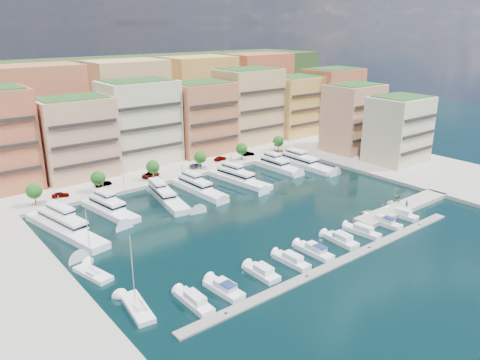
# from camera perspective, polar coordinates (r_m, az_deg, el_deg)

# --- Properties ---
(ground) EXTENTS (400.00, 400.00, 0.00)m
(ground) POSITION_cam_1_polar(r_m,az_deg,el_deg) (112.82, 1.32, -3.84)
(ground) COLOR black
(ground) RESTS_ON ground
(north_quay) EXTENTS (220.00, 64.00, 2.00)m
(north_quay) POSITION_cam_1_polar(r_m,az_deg,el_deg) (162.77, -12.79, 2.77)
(north_quay) COLOR #9E998E
(north_quay) RESTS_ON ground
(east_quay) EXTENTS (34.00, 76.00, 2.00)m
(east_quay) POSITION_cam_1_polar(r_m,az_deg,el_deg) (153.81, 21.40, 1.01)
(east_quay) COLOR #9E998E
(east_quay) RESTS_ON ground
(hillside) EXTENTS (240.00, 40.00, 58.00)m
(hillside) POSITION_cam_1_polar(r_m,az_deg,el_deg) (205.98, -18.74, 5.53)
(hillside) COLOR #233A18
(hillside) RESTS_ON ground
(south_pontoon) EXTENTS (72.00, 2.20, 0.35)m
(south_pontoon) POSITION_cam_1_polar(r_m,az_deg,el_deg) (91.85, 12.07, -9.80)
(south_pontoon) COLOR gray
(south_pontoon) RESTS_ON ground
(finger_pier) EXTENTS (32.00, 5.00, 2.00)m
(finger_pier) POSITION_cam_1_polar(r_m,az_deg,el_deg) (120.87, 19.25, -3.37)
(finger_pier) COLOR #9E998E
(finger_pier) RESTS_ON ground
(apartment_2) EXTENTS (20.00, 15.50, 22.80)m
(apartment_2) POSITION_cam_1_polar(r_m,az_deg,el_deg) (140.60, -19.39, 4.90)
(apartment_2) COLOR tan
(apartment_2) RESTS_ON north_quay
(apartment_3) EXTENTS (22.00, 16.50, 25.80)m
(apartment_3) POSITION_cam_1_polar(r_m,az_deg,el_deg) (149.97, -12.15, 6.93)
(apartment_3) COLOR beige
(apartment_3) RESTS_ON north_quay
(apartment_4) EXTENTS (20.00, 15.50, 23.80)m
(apartment_4) POSITION_cam_1_polar(r_m,az_deg,el_deg) (159.27, -4.67, 7.57)
(apartment_4) COLOR #B56C44
(apartment_4) RESTS_ON north_quay
(apartment_5) EXTENTS (22.00, 16.50, 26.80)m
(apartment_5) POSITION_cam_1_polar(r_m,az_deg,el_deg) (173.53, 1.04, 9.04)
(apartment_5) COLOR tan
(apartment_5) RESTS_ON north_quay
(apartment_6) EXTENTS (20.00, 15.50, 22.80)m
(apartment_6) POSITION_cam_1_polar(r_m,az_deg,el_deg) (187.04, 6.71, 8.99)
(apartment_6) COLOR #DCA850
(apartment_6) RESTS_ON north_quay
(apartment_7) EXTENTS (22.00, 16.50, 24.80)m
(apartment_7) POSITION_cam_1_polar(r_m,az_deg,el_deg) (200.11, 11.25, 9.68)
(apartment_7) COLOR #B3683B
(apartment_7) RESTS_ON north_quay
(apartment_east_a) EXTENTS (18.00, 14.50, 22.80)m
(apartment_east_a) POSITION_cam_1_polar(r_m,az_deg,el_deg) (166.02, 13.59, 7.39)
(apartment_east_a) COLOR tan
(apartment_east_a) RESTS_ON east_quay
(apartment_east_b) EXTENTS (18.00, 14.50, 20.80)m
(apartment_east_b) POSITION_cam_1_polar(r_m,az_deg,el_deg) (156.05, 18.75, 5.86)
(apartment_east_b) COLOR beige
(apartment_east_b) RESTS_ON east_quay
(backblock_1) EXTENTS (26.00, 18.00, 30.00)m
(backblock_1) POSITION_cam_1_polar(r_m,az_deg,el_deg) (161.88, -23.12, 7.48)
(backblock_1) COLOR #B56C44
(backblock_1) RESTS_ON north_quay
(backblock_2) EXTENTS (26.00, 18.00, 30.00)m
(backblock_2) POSITION_cam_1_polar(r_m,az_deg,el_deg) (172.10, -13.45, 9.03)
(backblock_2) COLOR tan
(backblock_2) RESTS_ON north_quay
(backblock_3) EXTENTS (26.00, 18.00, 30.00)m
(backblock_3) POSITION_cam_1_polar(r_m,az_deg,el_deg) (186.64, -5.02, 10.17)
(backblock_3) COLOR #DCA850
(backblock_3) RESTS_ON north_quay
(backblock_4) EXTENTS (26.00, 18.00, 30.00)m
(backblock_4) POSITION_cam_1_polar(r_m,az_deg,el_deg) (204.58, 2.12, 10.96)
(backblock_4) COLOR #B3683B
(backblock_4) RESTS_ON north_quay
(tree_0) EXTENTS (3.80, 3.80, 5.65)m
(tree_0) POSITION_cam_1_polar(r_m,az_deg,el_deg) (122.76, -23.81, -1.24)
(tree_0) COLOR #473323
(tree_0) RESTS_ON north_quay
(tree_1) EXTENTS (3.80, 3.80, 5.65)m
(tree_1) POSITION_cam_1_polar(r_m,az_deg,el_deg) (127.23, -16.92, 0.24)
(tree_1) COLOR #473323
(tree_1) RESTS_ON north_quay
(tree_2) EXTENTS (3.80, 3.80, 5.65)m
(tree_2) POSITION_cam_1_polar(r_m,az_deg,el_deg) (133.49, -10.58, 1.58)
(tree_2) COLOR #473323
(tree_2) RESTS_ON north_quay
(tree_3) EXTENTS (3.80, 3.80, 5.65)m
(tree_3) POSITION_cam_1_polar(r_m,az_deg,el_deg) (141.28, -4.87, 2.78)
(tree_3) COLOR #473323
(tree_3) RESTS_ON north_quay
(tree_4) EXTENTS (3.80, 3.80, 5.65)m
(tree_4) POSITION_cam_1_polar(r_m,az_deg,el_deg) (150.38, 0.20, 3.82)
(tree_4) COLOR #473323
(tree_4) RESTS_ON north_quay
(tree_5) EXTENTS (3.80, 3.80, 5.65)m
(tree_5) POSITION_cam_1_polar(r_m,az_deg,el_deg) (160.56, 4.68, 4.71)
(tree_5) COLOR #473323
(tree_5) RESTS_ON north_quay
(lamppost_0) EXTENTS (0.30, 0.30, 4.20)m
(lamppost_0) POSITION_cam_1_polar(r_m,az_deg,el_deg) (121.89, -21.67, -1.55)
(lamppost_0) COLOR black
(lamppost_0) RESTS_ON north_quay
(lamppost_1) EXTENTS (0.30, 0.30, 4.20)m
(lamppost_1) POSITION_cam_1_polar(r_m,az_deg,el_deg) (127.65, -14.01, 0.12)
(lamppost_1) COLOR black
(lamppost_1) RESTS_ON north_quay
(lamppost_2) EXTENTS (0.30, 0.30, 4.20)m
(lamppost_2) POSITION_cam_1_polar(r_m,az_deg,el_deg) (135.57, -7.13, 1.62)
(lamppost_2) COLOR black
(lamppost_2) RESTS_ON north_quay
(lamppost_3) EXTENTS (0.30, 0.30, 4.20)m
(lamppost_3) POSITION_cam_1_polar(r_m,az_deg,el_deg) (145.30, -1.08, 2.92)
(lamppost_3) COLOR black
(lamppost_3) RESTS_ON north_quay
(lamppost_4) EXTENTS (0.30, 0.30, 4.20)m
(lamppost_4) POSITION_cam_1_polar(r_m,az_deg,el_deg) (156.51, 4.17, 4.02)
(lamppost_4) COLOR black
(lamppost_4) RESTS_ON north_quay
(yacht_0) EXTENTS (9.54, 27.57, 7.30)m
(yacht_0) POSITION_cam_1_polar(r_m,az_deg,el_deg) (108.78, -20.74, -5.31)
(yacht_0) COLOR white
(yacht_0) RESTS_ON ground
(yacht_1) EXTENTS (7.26, 19.40, 7.30)m
(yacht_1) POSITION_cam_1_polar(r_m,az_deg,el_deg) (115.71, -15.73, -3.40)
(yacht_1) COLOR white
(yacht_1) RESTS_ON ground
(yacht_2) EXTENTS (7.94, 21.87, 7.30)m
(yacht_2) POSITION_cam_1_polar(r_m,az_deg,el_deg) (120.69, -9.04, -1.94)
(yacht_2) COLOR white
(yacht_2) RESTS_ON ground
(yacht_3) EXTENTS (4.97, 20.31, 7.30)m
(yacht_3) POSITION_cam_1_polar(r_m,az_deg,el_deg) (126.03, -5.21, -0.88)
(yacht_3) COLOR white
(yacht_3) RESTS_ON ground
(yacht_4) EXTENTS (6.86, 21.84, 7.30)m
(yacht_4) POSITION_cam_1_polar(r_m,az_deg,el_deg) (132.92, -0.26, 0.19)
(yacht_4) COLOR white
(yacht_4) RESTS_ON ground
(yacht_5) EXTENTS (5.24, 16.55, 7.30)m
(yacht_5) POSITION_cam_1_polar(r_m,az_deg,el_deg) (145.36, 4.51, 1.80)
(yacht_5) COLOR white
(yacht_5) RESTS_ON ground
(yacht_6) EXTENTS (5.21, 22.44, 7.30)m
(yacht_6) POSITION_cam_1_polar(r_m,az_deg,el_deg) (149.34, 7.67, 2.14)
(yacht_6) COLOR white
(yacht_6) RESTS_ON ground
(cruiser_0) EXTENTS (2.52, 8.56, 2.55)m
(cruiser_0) POSITION_cam_1_polar(r_m,az_deg,el_deg) (77.91, -5.62, -14.55)
(cruiser_0) COLOR white
(cruiser_0) RESTS_ON ground
(cruiser_1) EXTENTS (3.35, 8.16, 2.66)m
(cruiser_1) POSITION_cam_1_polar(r_m,az_deg,el_deg) (80.74, -1.95, -13.15)
(cruiser_1) COLOR white
(cruiser_1) RESTS_ON ground
(cruiser_2) EXTENTS (2.86, 7.07, 2.55)m
(cruiser_2) POSITION_cam_1_polar(r_m,az_deg,el_deg) (85.41, 2.75, -11.26)
(cruiser_2) COLOR white
(cruiser_2) RESTS_ON ground
(cruiser_3) EXTENTS (2.72, 8.08, 2.55)m
(cruiser_3) POSITION_cam_1_polar(r_m,az_deg,el_deg) (89.77, 6.30, -9.78)
(cruiser_3) COLOR white
(cruiser_3) RESTS_ON ground
(cruiser_4) EXTENTS (2.67, 8.47, 2.66)m
(cruiser_4) POSITION_cam_1_polar(r_m,az_deg,el_deg) (93.81, 9.07, -8.58)
(cruiser_4) COLOR white
(cruiser_4) RESTS_ON ground
(cruiser_5) EXTENTS (3.36, 8.01, 2.55)m
(cruiser_5) POSITION_cam_1_polar(r_m,az_deg,el_deg) (99.40, 12.24, -7.17)
(cruiser_5) COLOR white
(cruiser_5) RESTS_ON ground
(cruiser_6) EXTENTS (3.20, 8.60, 2.55)m
(cruiser_6) POSITION_cam_1_polar(r_m,az_deg,el_deg) (104.36, 14.65, -6.08)
(cruiser_6) COLOR white
(cruiser_6) RESTS_ON ground
(cruiser_7) EXTENTS (2.97, 8.58, 2.66)m
(cruiser_7) POSITION_cam_1_polar(r_m,az_deg,el_deg) (110.20, 17.11, -4.95)
(cruiser_7) COLOR white
(cruiser_7) RESTS_ON ground
(cruiser_8) EXTENTS (3.12, 7.64, 2.55)m
(cruiser_8) POSITION_cam_1_polar(r_m,az_deg,el_deg) (115.86, 19.13, -4.01)
(cruiser_8) COLOR white
(cruiser_8) RESTS_ON ground
(sailboat_0) EXTENTS (4.09, 9.79, 13.20)m
(sailboat_0) POSITION_cam_1_polar(r_m,az_deg,el_deg) (78.11, -12.37, -15.05)
(sailboat_0) COLOR white
(sailboat_0) RESTS_ON ground
(sailboat_1) EXTENTS (4.67, 8.88, 13.20)m
(sailboat_1) POSITION_cam_1_polar(r_m,az_deg,el_deg) (89.39, -17.47, -10.90)
(sailboat_1) COLOR white
(sailboat_1) RESTS_ON ground
(tender_1) EXTENTS (1.61, 1.46, 0.74)m
(tender_1) POSITION_cam_1_polar(r_m,az_deg,el_deg) (121.01, 16.95, -2.91)
(tender_1) COLOR #C4B495
(tender_1) RESTS_ON ground
(tender_3) EXTENTS (1.43, 1.24, 0.74)m
(tender_3) POSITION_cam_1_polar(r_m,az_deg,el_deg) (128.36, 18.54, -1.84)
(tender_3) COLOR #C0BE93
(tender_3) RESTS_ON ground
(tender_2) EXTENTS (4.28, 3.75, 0.74)m
(tender_2) POSITION_cam_1_polar(r_m,az_deg,el_deg) (123.02, 17.89, -2.65)
(tender_2) COLOR white
(tender_2) RESTS_ON ground
(tender_0) EXTENTS (5.01, 4.41, 0.86)m
(tender_0) POSITION_cam_1_polar(r_m,az_deg,el_deg) (115.45, 15.60, -3.80)
(tender_0) COLOR silver
(tender_0) RESTS_ON ground
(car_0) EXTENTS (4.45, 2.65, 1.42)m
(car_0) POSITION_cam_1_polar(r_m,az_deg,el_deg) (127.18, -21.06, -1.67)
(car_0) COLOR gray
(car_0) RESTS_ON north_quay
(car_1) EXTENTS (4.53, 1.76, 1.47)m
(car_1) POSITION_cam_1_polar(r_m,az_deg,el_deg) (132.16, -16.34, -0.41)
(car_1) COLOR gray
(car_1) RESTS_ON north_quay
(car_2) EXTENTS (6.31, 4.59, 1.59)m
(car_2) POSITION_cam_1_polar(r_m,az_deg,el_deg) (136.68, -10.80, 0.68)
(car_2) COLOR gray
(car_2) RESTS_ON north_quay
(car_3) EXTENTS (5.12, 3.25, 1.38)m
(car_3) POSITION_cam_1_polar(r_m,az_deg,el_deg) (143.94, -5.44, 1.80)
(car_3) COLOR gray
(car_3) RESTS_ON north_quay
(car_4) EXTENTS (4.62, 2.39, 1.50)m
(car_4) POSITION_cam_1_polar(r_m,az_deg,el_deg) (150.81, -2.44, 2.67)
(car_4) COLOR gray
(car_4) RESTS_ON north_quay
(car_5) EXTENTS (4.30, 2.82, 1.34)m
(car_5) POSITION_cam_1_polar(r_m,az_deg,el_deg) (156.41, 1.02, 3.24)
(car_5) COLOR gray
(car_5) RESTS_ON north_quay
(person_0) EXTENTS (0.53, 0.73, 1.83)m
(person_0) POSITION_cam_1_polar(r_m,az_deg,el_deg) (119.25, 19.65, -2.72)
(person_0) COLOR navy
(person_0) RESTS_ON finger_pier
(person_1) EXTENTS (1.20, 1.19, 1.95)m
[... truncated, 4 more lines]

